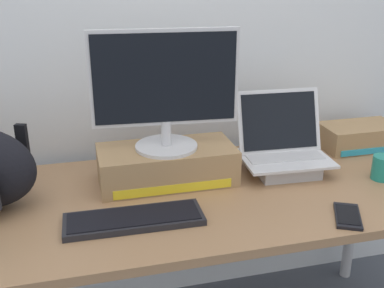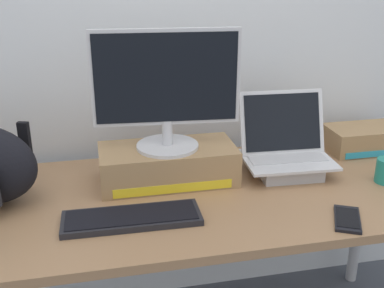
{
  "view_description": "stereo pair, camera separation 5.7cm",
  "coord_description": "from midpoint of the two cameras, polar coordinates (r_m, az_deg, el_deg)",
  "views": [
    {
      "loc": [
        -0.36,
        -1.4,
        1.48
      ],
      "look_at": [
        0.0,
        0.0,
        0.91
      ],
      "focal_mm": 44.14,
      "sensor_mm": 36.0,
      "label": 1
    },
    {
      "loc": [
        -0.3,
        -1.42,
        1.48
      ],
      "look_at": [
        0.0,
        0.0,
        0.91
      ],
      "focal_mm": 44.14,
      "sensor_mm": 36.0,
      "label": 2
    }
  ],
  "objects": [
    {
      "name": "cell_phone",
      "position": [
        1.55,
        19.26,
        -8.55
      ],
      "size": [
        0.14,
        0.17,
        0.01
      ],
      "rotation": [
        0.0,
        0.0,
        -0.46
      ],
      "color": "black",
      "rests_on": "desk"
    },
    {
      "name": "toner_box_cyan",
      "position": [
        2.11,
        20.91,
        0.62
      ],
      "size": [
        0.32,
        0.18,
        0.1
      ],
      "color": "#9E7A51",
      "rests_on": "desk"
    },
    {
      "name": "open_laptop",
      "position": [
        1.8,
        12.17,
        -1.58
      ],
      "size": [
        0.34,
        0.26,
        0.29
      ],
      "rotation": [
        0.0,
        0.0,
        -0.05
      ],
      "color": "#ADADB2",
      "rests_on": "desk"
    },
    {
      "name": "desk",
      "position": [
        1.66,
        0.98,
        -7.98
      ],
      "size": [
        1.87,
        0.75,
        0.73
      ],
      "color": "#99704C",
      "rests_on": "ground"
    },
    {
      "name": "external_keyboard",
      "position": [
        1.47,
        -6.18,
        -8.87
      ],
      "size": [
        0.43,
        0.15,
        0.02
      ],
      "rotation": [
        0.0,
        0.0,
        -0.02
      ],
      "color": "black",
      "rests_on": "desk"
    },
    {
      "name": "back_wall",
      "position": [
        1.92,
        -2.22,
        16.02
      ],
      "size": [
        7.0,
        0.1,
        2.6
      ],
      "primitive_type": "cube",
      "color": "silver",
      "rests_on": "ground"
    },
    {
      "name": "toner_box_yellow",
      "position": [
        1.69,
        -1.98,
        -2.46
      ],
      "size": [
        0.48,
        0.23,
        0.13
      ],
      "color": "#9E7A51",
      "rests_on": "desk"
    },
    {
      "name": "desktop_monitor",
      "position": [
        1.6,
        -2.1,
        6.63
      ],
      "size": [
        0.5,
        0.22,
        0.41
      ],
      "rotation": [
        0.0,
        0.0,
        -0.08
      ],
      "color": "silver",
      "rests_on": "toner_box_yellow"
    }
  ]
}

